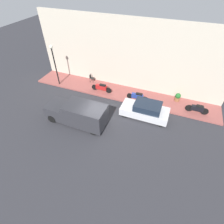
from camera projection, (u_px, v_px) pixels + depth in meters
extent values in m
plane|color=#2D2D33|center=(101.00, 126.00, 14.34)|extent=(60.00, 60.00, 0.00)
cube|color=#934C47|center=(121.00, 93.00, 17.71)|extent=(2.60, 18.60, 0.14)
cube|color=beige|center=(127.00, 56.00, 16.53)|extent=(0.30, 18.60, 6.80)
cube|color=silver|center=(144.00, 111.00, 14.93)|extent=(1.76, 4.01, 0.65)
cube|color=#192333|center=(148.00, 106.00, 14.48)|extent=(1.55, 2.21, 0.57)
cylinder|color=black|center=(124.00, 114.00, 14.96)|extent=(0.20, 0.59, 0.59)
cylinder|color=black|center=(129.00, 104.00, 16.02)|extent=(0.20, 0.59, 0.59)
cylinder|color=black|center=(161.00, 124.00, 14.10)|extent=(0.20, 0.59, 0.59)
cylinder|color=black|center=(164.00, 112.00, 15.16)|extent=(0.20, 0.59, 0.59)
cube|color=#2D2D33|center=(86.00, 115.00, 13.78)|extent=(1.84, 3.26, 1.69)
cube|color=#2D2D33|center=(59.00, 110.00, 14.63)|extent=(1.74, 1.75, 1.18)
cube|color=#192333|center=(56.00, 106.00, 14.49)|extent=(1.56, 0.96, 0.47)
cylinder|color=black|center=(52.00, 119.00, 14.44)|extent=(0.22, 0.72, 0.72)
cylinder|color=black|center=(63.00, 107.00, 15.54)|extent=(0.22, 0.72, 0.72)
cylinder|color=black|center=(93.00, 131.00, 13.40)|extent=(0.22, 0.72, 0.72)
cylinder|color=black|center=(102.00, 118.00, 14.50)|extent=(0.22, 0.72, 0.72)
cube|color=black|center=(197.00, 108.00, 15.03)|extent=(0.30, 1.01, 0.42)
cube|color=black|center=(200.00, 106.00, 14.81)|extent=(0.27, 0.55, 0.12)
cylinder|color=black|center=(189.00, 108.00, 15.31)|extent=(0.10, 0.63, 0.63)
cylinder|color=black|center=(205.00, 112.00, 14.96)|extent=(0.10, 0.63, 0.63)
cube|color=#B21E1E|center=(101.00, 87.00, 17.51)|extent=(0.30, 1.14, 0.45)
cube|color=black|center=(103.00, 85.00, 17.27)|extent=(0.27, 0.62, 0.12)
cylinder|color=black|center=(94.00, 87.00, 17.84)|extent=(0.10, 0.58, 0.58)
cylinder|color=black|center=(108.00, 90.00, 17.41)|extent=(0.10, 0.58, 0.58)
cube|color=navy|center=(137.00, 96.00, 16.44)|extent=(0.30, 1.09, 0.43)
cube|color=black|center=(139.00, 94.00, 16.21)|extent=(0.27, 0.59, 0.12)
cylinder|color=black|center=(130.00, 96.00, 16.76)|extent=(0.10, 0.54, 0.54)
cylinder|color=black|center=(145.00, 99.00, 16.35)|extent=(0.10, 0.54, 0.54)
cylinder|color=black|center=(56.00, 67.00, 17.59)|extent=(0.12, 0.12, 3.91)
sphere|color=silver|center=(51.00, 47.00, 16.23)|extent=(0.35, 0.35, 0.35)
cylinder|color=brown|center=(177.00, 99.00, 16.54)|extent=(0.49, 0.49, 0.35)
sphere|color=#236628|center=(178.00, 96.00, 16.29)|extent=(0.50, 0.50, 0.50)
cube|color=#262626|center=(92.00, 78.00, 18.95)|extent=(0.40, 0.40, 0.04)
cube|color=#262626|center=(90.00, 76.00, 18.87)|extent=(0.40, 0.04, 0.36)
cylinder|color=#262626|center=(93.00, 81.00, 18.93)|extent=(0.04, 0.04, 0.41)
cylinder|color=#262626|center=(94.00, 79.00, 19.17)|extent=(0.04, 0.04, 0.41)
cylinder|color=#262626|center=(90.00, 80.00, 19.03)|extent=(0.04, 0.04, 0.41)
cylinder|color=#262626|center=(91.00, 79.00, 19.27)|extent=(0.04, 0.04, 0.41)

